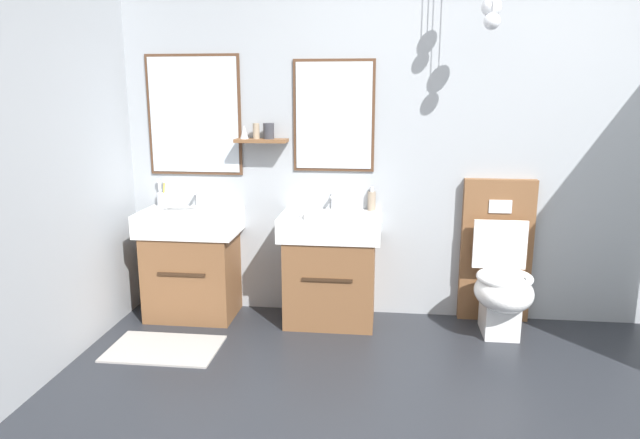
{
  "coord_description": "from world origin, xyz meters",
  "views": [
    {
      "loc": [
        -0.51,
        -2.3,
        1.57
      ],
      "look_at": [
        -0.92,
        1.2,
        0.78
      ],
      "focal_mm": 31.95,
      "sensor_mm": 36.0,
      "label": 1
    }
  ],
  "objects": [
    {
      "name": "toilet",
      "position": [
        0.26,
        1.43,
        0.38
      ],
      "size": [
        0.48,
        0.63,
        1.0
      ],
      "color": "brown",
      "rests_on": "ground"
    },
    {
      "name": "tap_on_left_sink",
      "position": [
        -1.86,
        1.6,
        0.84
      ],
      "size": [
        0.03,
        0.13,
        0.11
      ],
      "color": "silver",
      "rests_on": "vanity_sink_left"
    },
    {
      "name": "wall_back",
      "position": [
        -0.02,
        1.69,
        1.34
      ],
      "size": [
        4.92,
        0.57,
        2.66
      ],
      "color": "#999EA3",
      "rests_on": "ground"
    },
    {
      "name": "bath_mat",
      "position": [
        -1.86,
        0.85,
        0.01
      ],
      "size": [
        0.68,
        0.44,
        0.01
      ],
      "primitive_type": "cube",
      "color": "#9E9993",
      "rests_on": "ground"
    },
    {
      "name": "soap_dispenser",
      "position": [
        -0.6,
        1.6,
        0.83
      ],
      "size": [
        0.06,
        0.06,
        0.17
      ],
      "color": "gray",
      "rests_on": "vanity_sink_right"
    },
    {
      "name": "toothbrush_cup",
      "position": [
        -2.12,
        1.59,
        0.82
      ],
      "size": [
        0.07,
        0.07,
        0.2
      ],
      "color": "silver",
      "rests_on": "vanity_sink_left"
    },
    {
      "name": "folded_hand_towel",
      "position": [
        -0.91,
        1.3,
        0.79
      ],
      "size": [
        0.22,
        0.16,
        0.04
      ],
      "primitive_type": "cube",
      "color": "white",
      "rests_on": "vanity_sink_right"
    },
    {
      "name": "vanity_sink_right",
      "position": [
        -0.87,
        1.44,
        0.4
      ],
      "size": [
        0.68,
        0.47,
        0.77
      ],
      "color": "brown",
      "rests_on": "ground"
    },
    {
      "name": "vanity_sink_left",
      "position": [
        -1.86,
        1.44,
        0.4
      ],
      "size": [
        0.68,
        0.47,
        0.77
      ],
      "color": "brown",
      "rests_on": "ground"
    },
    {
      "name": "tap_on_right_sink",
      "position": [
        -0.87,
        1.6,
        0.84
      ],
      "size": [
        0.03,
        0.13,
        0.11
      ],
      "color": "silver",
      "rests_on": "vanity_sink_right"
    }
  ]
}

